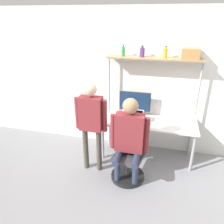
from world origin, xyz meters
TOP-DOWN VIEW (x-y plane):
  - ground_plane at (0.00, 0.00)m, footprint 12.00×12.00m
  - wall_back at (0.00, 0.73)m, footprint 8.00×0.06m
  - desk at (0.00, 0.36)m, footprint 1.73×0.68m
  - shelf_unit at (0.00, 0.55)m, footprint 1.64×0.29m
  - monitor at (-0.30, 0.55)m, footprint 0.59×0.21m
  - laptop at (-0.26, 0.28)m, footprint 0.33×0.23m
  - cell_phone at (0.01, 0.20)m, footprint 0.07×0.15m
  - office_chair at (-0.23, -0.33)m, footprint 0.56×0.56m
  - person_seated at (-0.24, -0.37)m, footprint 0.61×0.48m
  - person_standing at (-0.89, -0.27)m, footprint 0.54×0.22m
  - bottle_amber at (0.18, 0.55)m, footprint 0.07×0.07m
  - bottle_green at (-0.54, 0.55)m, footprint 0.06×0.06m
  - bottle_purple at (-0.21, 0.55)m, footprint 0.09×0.09m
  - storage_box at (0.58, 0.55)m, footprint 0.28×0.23m

SIDE VIEW (x-z plane):
  - ground_plane at x=0.00m, z-range 0.00..0.00m
  - office_chair at x=-0.23m, z-range -0.18..0.72m
  - desk at x=0.00m, z-range 0.30..1.05m
  - cell_phone at x=0.01m, z-range 0.75..0.76m
  - laptop at x=-0.26m, z-range 0.70..0.92m
  - person_seated at x=-0.24m, z-range 0.13..1.55m
  - monitor at x=-0.30m, z-range 0.78..1.25m
  - person_standing at x=-0.89m, z-range 0.22..1.82m
  - wall_back at x=0.00m, z-range 0.00..2.70m
  - shelf_unit at x=0.00m, z-range 0.65..2.53m
  - bottle_purple at x=-0.21m, z-range 1.86..2.05m
  - bottle_amber at x=0.18m, z-range 1.86..2.06m
  - bottle_green at x=-0.54m, z-range 1.86..2.06m
  - storage_box at x=0.58m, z-range 1.87..2.05m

